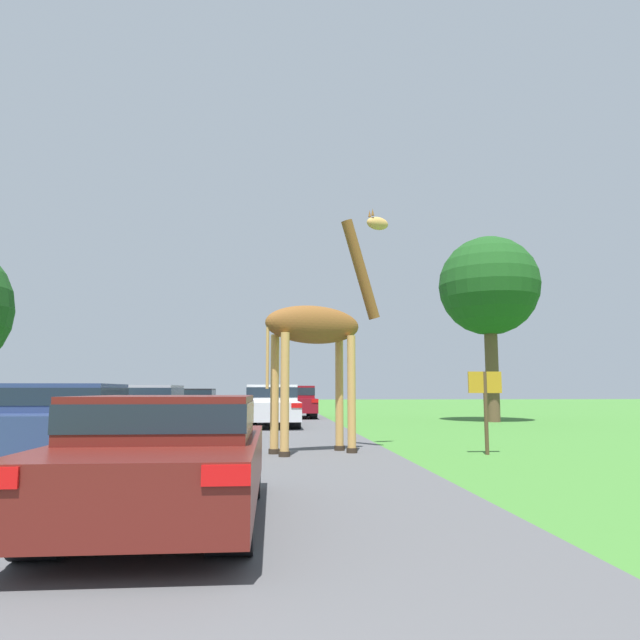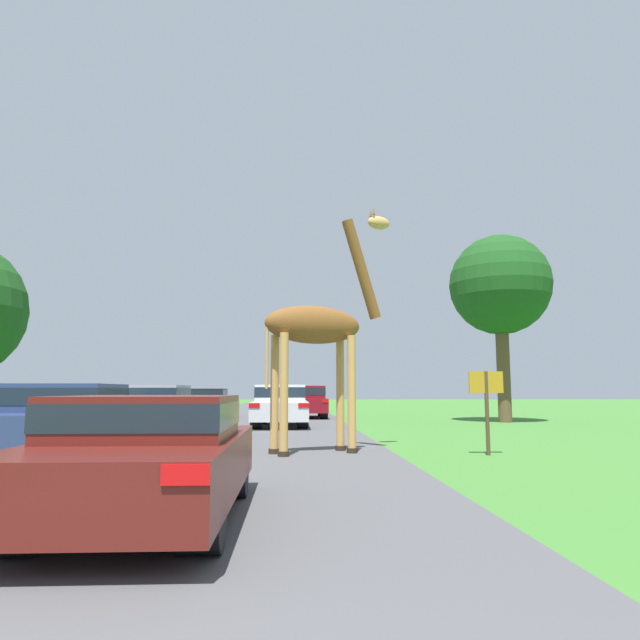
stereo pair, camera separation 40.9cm
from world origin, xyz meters
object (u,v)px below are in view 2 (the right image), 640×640
Objects in this scene: car_queue_right at (308,401)px; car_lead_maroon at (148,453)px; giraffe_near_road at (319,331)px; tree_left_edge at (500,286)px; car_rear_follower at (209,402)px; sign_post at (486,396)px; car_queue_left at (280,404)px; car_verge_right at (151,409)px; car_far_ahead at (62,421)px.

car_lead_maroon is at bearing -95.89° from car_queue_right.
tree_left_edge is at bearing 122.11° from giraffe_near_road.
sign_post is at bearing -63.74° from car_rear_follower.
car_rear_follower is at bearing 160.84° from tree_left_edge.
car_queue_left is 10.43m from sign_post.
car_verge_right reaches higher than car_rear_follower.
car_far_ahead is at bearing 120.42° from car_lead_maroon.
sign_post is at bearing 58.94° from giraffe_near_road.
tree_left_edge is at bearing -28.28° from car_queue_right.
car_verge_right is 11.14m from car_rear_follower.
sign_post is at bearing -65.18° from car_queue_left.
giraffe_near_road is at bearing -126.22° from tree_left_edge.
giraffe_near_road is 1.37× the size of car_queue_right.
car_far_ahead is (-2.60, 4.43, 0.09)m from car_lead_maroon.
car_queue_left is 0.96× the size of car_verge_right.
tree_left_edge is 13.33m from sign_post.
car_queue_right is 0.51× the size of tree_left_edge.
car_far_ahead is at bearing -92.01° from giraffe_near_road.
car_queue_left is (-1.00, 8.90, -1.76)m from giraffe_near_road.
giraffe_near_road reaches higher than car_verge_right.
tree_left_edge reaches higher than sign_post.
car_lead_maroon is 21.55m from car_queue_right.
car_queue_left is 1.17× the size of car_far_ahead.
car_verge_right is 9.30m from sign_post.
car_rear_follower is at bearing 116.26° from sign_post.
sign_post is (3.19, -15.90, 0.38)m from car_queue_right.
car_lead_maroon is at bearing -59.58° from car_far_ahead.
car_rear_follower is at bearing 178.44° from car_queue_right.
tree_left_edge is 4.63× the size of sign_post.
car_rear_follower is 2.54× the size of sign_post.
tree_left_edge reaches higher than car_rear_follower.
tree_left_edge reaches higher than car_far_ahead.
tree_left_edge is (12.64, 6.74, 4.86)m from car_verge_right.
car_lead_maroon is 20.55m from tree_left_edge.
giraffe_near_road is 16.22m from car_rear_follower.
sign_post is (4.37, -9.46, 0.38)m from car_queue_left.
car_far_ahead is 8.09m from sign_post.
car_verge_right reaches higher than car_far_ahead.
car_rear_follower is at bearing 90.06° from car_verge_right.
car_queue_right is at bearing 74.19° from car_far_ahead.
tree_left_edge is (9.11, 2.18, 4.84)m from car_queue_left.
car_rear_follower is 17.88m from sign_post.
car_queue_right reaches higher than car_rear_follower.
sign_post reaches higher than car_queue_left.
car_lead_maroon is at bearing -40.09° from giraffe_near_road.
car_far_ahead is at bearing -90.32° from car_rear_follower.
car_rear_follower is (-0.01, 11.14, -0.03)m from car_verge_right.
sign_post is (3.37, -0.56, -1.38)m from giraffe_near_road.
giraffe_near_road is 14.07m from tree_left_edge.
giraffe_near_road is 5.23m from car_far_ahead.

